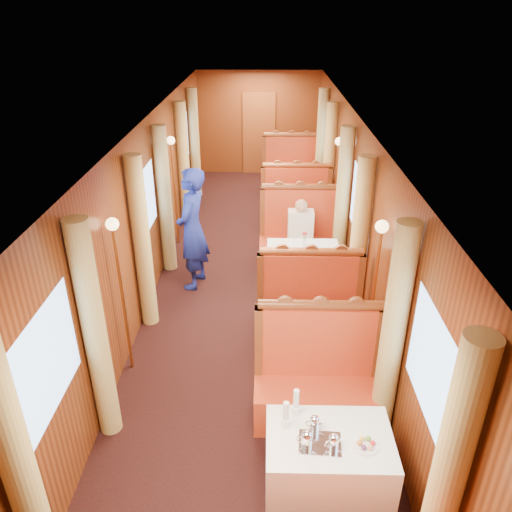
{
  "coord_description": "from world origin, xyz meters",
  "views": [
    {
      "loc": [
        0.21,
        -6.49,
        3.95
      ],
      "look_at": [
        0.08,
        -0.83,
        1.05
      ],
      "focal_mm": 35.0,
      "sensor_mm": 36.0,
      "label": 1
    }
  ],
  "objects_px": {
    "rose_vase_mid": "(305,237)",
    "banquette_mid_aft": "(299,239)",
    "teapot_left": "(307,441)",
    "teapot_right": "(333,443)",
    "teapot_back": "(314,425)",
    "banquette_far_aft": "(291,174)",
    "table_near": "(327,469)",
    "banquette_mid_fwd": "(307,306)",
    "fruit_plate": "(366,444)",
    "tea_tray": "(320,443)",
    "rose_vase_far": "(295,166)",
    "passenger": "(301,228)",
    "steward": "(192,229)",
    "table_mid": "(302,272)",
    "banquette_far_fwd": "(295,207)",
    "table_far": "(292,191)",
    "banquette_near_aft": "(317,384)"
  },
  "relations": [
    {
      "from": "rose_vase_mid",
      "to": "banquette_mid_aft",
      "type": "bearing_deg",
      "value": 90.7
    },
    {
      "from": "teapot_left",
      "to": "teapot_right",
      "type": "bearing_deg",
      "value": 7.4
    },
    {
      "from": "teapot_right",
      "to": "teapot_back",
      "type": "height_order",
      "value": "same"
    },
    {
      "from": "banquette_far_aft",
      "to": "teapot_right",
      "type": "height_order",
      "value": "banquette_far_aft"
    },
    {
      "from": "table_near",
      "to": "banquette_mid_fwd",
      "type": "distance_m",
      "value": 2.49
    },
    {
      "from": "fruit_plate",
      "to": "rose_vase_mid",
      "type": "xyz_separation_m",
      "value": [
        -0.27,
        3.62,
        0.16
      ]
    },
    {
      "from": "rose_vase_mid",
      "to": "tea_tray",
      "type": "bearing_deg",
      "value": -91.65
    },
    {
      "from": "table_near",
      "to": "banquette_far_aft",
      "type": "height_order",
      "value": "banquette_far_aft"
    },
    {
      "from": "table_near",
      "to": "teapot_right",
      "type": "distance_m",
      "value": 0.45
    },
    {
      "from": "rose_vase_far",
      "to": "tea_tray",
      "type": "bearing_deg",
      "value": -91.02
    },
    {
      "from": "teapot_left",
      "to": "table_near",
      "type": "bearing_deg",
      "value": 38.73
    },
    {
      "from": "teapot_left",
      "to": "rose_vase_mid",
      "type": "xyz_separation_m",
      "value": [
        0.21,
        3.64,
        0.11
      ]
    },
    {
      "from": "banquette_mid_aft",
      "to": "rose_vase_mid",
      "type": "distance_m",
      "value": 1.11
    },
    {
      "from": "fruit_plate",
      "to": "teapot_right",
      "type": "bearing_deg",
      "value": -173.16
    },
    {
      "from": "table_near",
      "to": "passenger",
      "type": "relative_size",
      "value": 1.38
    },
    {
      "from": "tea_tray",
      "to": "steward",
      "type": "bearing_deg",
      "value": 112.09
    },
    {
      "from": "table_mid",
      "to": "banquette_far_fwd",
      "type": "relative_size",
      "value": 0.78
    },
    {
      "from": "table_far",
      "to": "passenger",
      "type": "xyz_separation_m",
      "value": [
        -0.0,
        -2.75,
        0.37
      ]
    },
    {
      "from": "table_mid",
      "to": "banquette_mid_fwd",
      "type": "bearing_deg",
      "value": -90.0
    },
    {
      "from": "table_mid",
      "to": "banquette_mid_aft",
      "type": "xyz_separation_m",
      "value": [
        0.0,
        1.01,
        0.05
      ]
    },
    {
      "from": "table_near",
      "to": "teapot_back",
      "type": "xyz_separation_m",
      "value": [
        -0.13,
        0.07,
        0.43
      ]
    },
    {
      "from": "teapot_right",
      "to": "passenger",
      "type": "relative_size",
      "value": 0.19
    },
    {
      "from": "steward",
      "to": "banquette_far_aft",
      "type": "bearing_deg",
      "value": 170.29
    },
    {
      "from": "table_far",
      "to": "teapot_right",
      "type": "relative_size",
      "value": 7.38
    },
    {
      "from": "tea_tray",
      "to": "rose_vase_far",
      "type": "bearing_deg",
      "value": 88.98
    },
    {
      "from": "banquette_mid_aft",
      "to": "table_far",
      "type": "xyz_separation_m",
      "value": [
        0.0,
        2.49,
        -0.05
      ]
    },
    {
      "from": "teapot_left",
      "to": "table_far",
      "type": "bearing_deg",
      "value": 98.85
    },
    {
      "from": "rose_vase_mid",
      "to": "banquette_mid_fwd",
      "type": "bearing_deg",
      "value": -90.66
    },
    {
      "from": "banquette_near_aft",
      "to": "banquette_mid_aft",
      "type": "height_order",
      "value": "same"
    },
    {
      "from": "banquette_near_aft",
      "to": "table_mid",
      "type": "height_order",
      "value": "banquette_near_aft"
    },
    {
      "from": "banquette_mid_aft",
      "to": "tea_tray",
      "type": "bearing_deg",
      "value": -91.15
    },
    {
      "from": "table_mid",
      "to": "passenger",
      "type": "relative_size",
      "value": 1.38
    },
    {
      "from": "teapot_back",
      "to": "steward",
      "type": "bearing_deg",
      "value": 111.52
    },
    {
      "from": "fruit_plate",
      "to": "rose_vase_far",
      "type": "relative_size",
      "value": 0.59
    },
    {
      "from": "teapot_right",
      "to": "rose_vase_far",
      "type": "relative_size",
      "value": 0.4
    },
    {
      "from": "banquette_mid_fwd",
      "to": "teapot_left",
      "type": "relative_size",
      "value": 8.43
    },
    {
      "from": "rose_vase_mid",
      "to": "rose_vase_far",
      "type": "xyz_separation_m",
      "value": [
        0.02,
        3.47,
        0.0
      ]
    },
    {
      "from": "banquette_near_aft",
      "to": "teapot_left",
      "type": "bearing_deg",
      "value": -100.16
    },
    {
      "from": "banquette_mid_fwd",
      "to": "tea_tray",
      "type": "relative_size",
      "value": 3.94
    },
    {
      "from": "banquette_near_aft",
      "to": "teapot_back",
      "type": "xyz_separation_m",
      "value": [
        -0.13,
        -0.94,
        0.38
      ]
    },
    {
      "from": "teapot_right",
      "to": "banquette_mid_aft",
      "type": "bearing_deg",
      "value": 71.92
    },
    {
      "from": "teapot_left",
      "to": "steward",
      "type": "relative_size",
      "value": 0.08
    },
    {
      "from": "teapot_left",
      "to": "table_mid",
      "type": "bearing_deg",
      "value": 97.28
    },
    {
      "from": "banquette_mid_aft",
      "to": "rose_vase_far",
      "type": "height_order",
      "value": "banquette_mid_aft"
    },
    {
      "from": "banquette_far_fwd",
      "to": "rose_vase_far",
      "type": "height_order",
      "value": "banquette_far_fwd"
    },
    {
      "from": "table_mid",
      "to": "teapot_left",
      "type": "distance_m",
      "value": 3.64
    },
    {
      "from": "banquette_far_fwd",
      "to": "teapot_back",
      "type": "relative_size",
      "value": 9.4
    },
    {
      "from": "banquette_far_aft",
      "to": "teapot_right",
      "type": "bearing_deg",
      "value": -89.93
    },
    {
      "from": "tea_tray",
      "to": "table_mid",
      "type": "bearing_deg",
      "value": 88.53
    },
    {
      "from": "banquette_far_aft",
      "to": "rose_vase_mid",
      "type": "distance_m",
      "value": 4.51
    }
  ]
}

